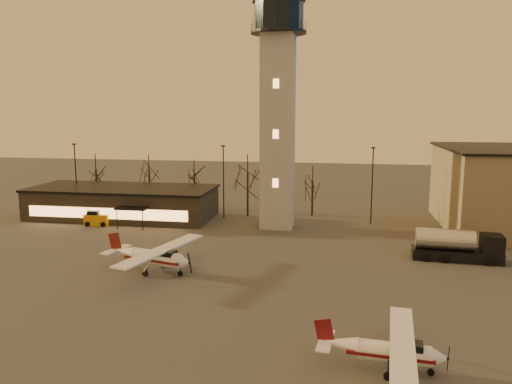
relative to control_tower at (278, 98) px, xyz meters
The scene contains 9 objects.
ground 34.15m from the control_tower, 90.00° to the right, with size 220.00×220.00×0.00m, color #3E3C3A.
control_tower is the anchor object (origin of this frame).
terminal 26.24m from the control_tower, behind, with size 25.40×12.20×4.30m.
light_poles 10.97m from the control_tower, 63.48° to the left, with size 58.50×12.25×10.14m.
tree_row 19.48m from the control_tower, 146.24° to the left, with size 37.20×9.20×8.80m.
cessna_front 39.51m from the control_tower, 71.88° to the right, with size 7.98×10.07×2.77m.
cessna_rear 26.59m from the control_tower, 112.82° to the right, with size 9.71×12.08×3.34m.
fuel_truck 27.16m from the control_tower, 30.11° to the right, with size 8.64×3.26×3.15m.
service_cart 28.21m from the control_tower, behind, with size 3.23×2.19×1.98m.
Camera 1 is at (7.95, -32.27, 14.88)m, focal length 35.00 mm.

